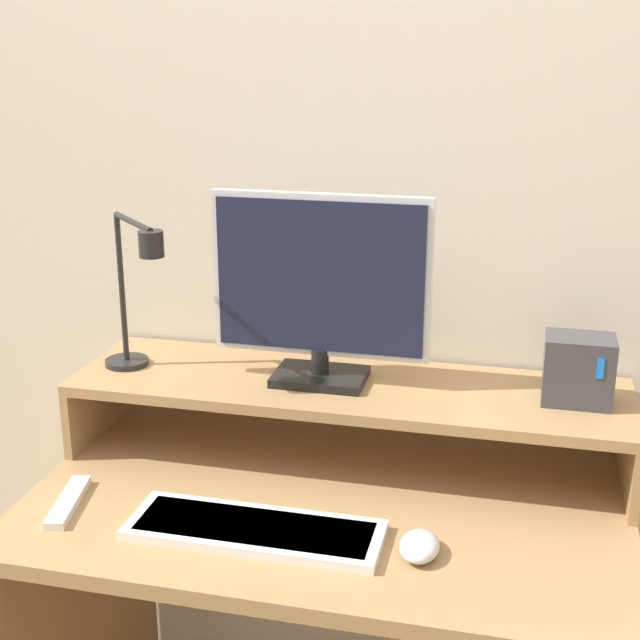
% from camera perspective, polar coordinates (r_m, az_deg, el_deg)
% --- Properties ---
extents(wall_back, '(6.00, 0.05, 2.50)m').
position_cam_1_polar(wall_back, '(1.91, 3.11, 6.93)').
color(wall_back, beige).
rests_on(wall_back, ground_plane).
extents(desk, '(1.13, 0.68, 0.77)m').
position_cam_1_polar(desk, '(1.85, 0.46, -17.62)').
color(desk, '#A87F51').
rests_on(desk, ground_plane).
extents(monitor_shelf, '(1.13, 0.32, 0.16)m').
position_cam_1_polar(monitor_shelf, '(1.83, 1.80, -4.73)').
color(monitor_shelf, '#A87F51').
rests_on(monitor_shelf, desk).
extents(monitor, '(0.44, 0.13, 0.38)m').
position_cam_1_polar(monitor, '(1.76, 0.02, 2.14)').
color(monitor, black).
rests_on(monitor, monitor_shelf).
extents(desk_lamp, '(0.20, 0.20, 0.33)m').
position_cam_1_polar(desk_lamp, '(1.82, -11.72, 1.65)').
color(desk_lamp, black).
rests_on(desk_lamp, monitor_shelf).
extents(router_dock, '(0.13, 0.10, 0.13)m').
position_cam_1_polar(router_dock, '(1.77, 16.20, -3.07)').
color(router_dock, '#3D3D42').
rests_on(router_dock, monitor_shelf).
extents(keyboard, '(0.45, 0.15, 0.02)m').
position_cam_1_polar(keyboard, '(1.61, -4.20, -13.24)').
color(keyboard, white).
rests_on(keyboard, desk).
extents(mouse, '(0.07, 0.10, 0.03)m').
position_cam_1_polar(mouse, '(1.56, 6.38, -14.18)').
color(mouse, silver).
rests_on(mouse, desk).
extents(remote_control, '(0.07, 0.18, 0.02)m').
position_cam_1_polar(remote_control, '(1.76, -15.81, -11.14)').
color(remote_control, white).
rests_on(remote_control, desk).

